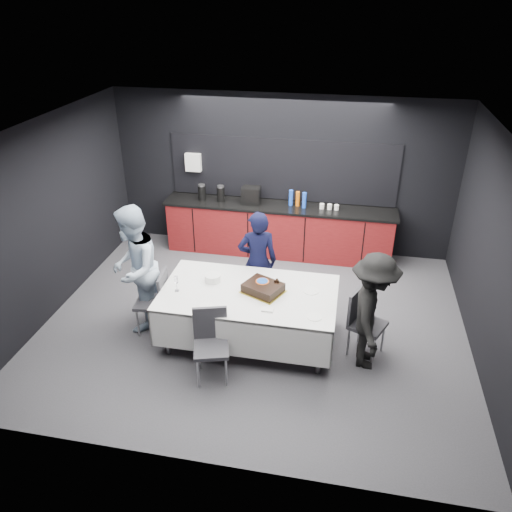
{
  "coord_description": "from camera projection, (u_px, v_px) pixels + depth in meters",
  "views": [
    {
      "loc": [
        1.16,
        -5.84,
        4.35
      ],
      "look_at": [
        0.0,
        0.1,
        1.05
      ],
      "focal_mm": 35.0,
      "sensor_mm": 36.0,
      "label": 1
    }
  ],
  "objects": [
    {
      "name": "loose_plate_near",
      "position": [
        207.0,
        306.0,
        6.3
      ],
      "size": [
        0.18,
        0.18,
        0.01
      ],
      "primitive_type": "cylinder",
      "color": "white",
      "rests_on": "party_table"
    },
    {
      "name": "person_right",
      "position": [
        372.0,
        312.0,
        6.16
      ],
      "size": [
        0.59,
        1.02,
        1.58
      ],
      "primitive_type": "imported",
      "rotation": [
        0.0,
        0.0,
        1.57
      ],
      "color": "black",
      "rests_on": "ground"
    },
    {
      "name": "party_table",
      "position": [
        249.0,
        300.0,
        6.66
      ],
      "size": [
        2.32,
        1.32,
        0.78
      ],
      "color": "#99999E",
      "rests_on": "ground"
    },
    {
      "name": "person_center",
      "position": [
        258.0,
        262.0,
        7.28
      ],
      "size": [
        0.66,
        0.52,
        1.58
      ],
      "primitive_type": "imported",
      "rotation": [
        0.0,
        0.0,
        3.41
      ],
      "color": "black",
      "rests_on": "ground"
    },
    {
      "name": "chair_left",
      "position": [
        156.0,
        298.0,
        6.9
      ],
      "size": [
        0.46,
        0.46,
        0.92
      ],
      "color": "#303035",
      "rests_on": "ground"
    },
    {
      "name": "cake_assembly",
      "position": [
        263.0,
        288.0,
        6.55
      ],
      "size": [
        0.62,
        0.58,
        0.16
      ],
      "color": "gold",
      "rests_on": "party_table"
    },
    {
      "name": "room_shell",
      "position": [
        255.0,
        205.0,
        6.42
      ],
      "size": [
        6.04,
        5.04,
        2.82
      ],
      "color": "white",
      "rests_on": "ground"
    },
    {
      "name": "person_left",
      "position": [
        134.0,
        269.0,
        6.86
      ],
      "size": [
        0.82,
        0.99,
        1.82
      ],
      "primitive_type": "imported",
      "rotation": [
        0.0,
        0.0,
        -1.41
      ],
      "color": "#ABC0D7",
      "rests_on": "ground"
    },
    {
      "name": "ground",
      "position": [
        255.0,
        322.0,
        7.31
      ],
      "size": [
        6.0,
        6.0,
        0.0
      ],
      "primitive_type": "plane",
      "color": "#45444A",
      "rests_on": "ground"
    },
    {
      "name": "chair_right",
      "position": [
        363.0,
        318.0,
        6.49
      ],
      "size": [
        0.56,
        0.56,
        0.92
      ],
      "color": "#303035",
      "rests_on": "ground"
    },
    {
      "name": "champagne_flute",
      "position": [
        176.0,
        280.0,
        6.53
      ],
      "size": [
        0.06,
        0.06,
        0.22
      ],
      "color": "white",
      "rests_on": "party_table"
    },
    {
      "name": "kitchenette",
      "position": [
        278.0,
        225.0,
        8.96
      ],
      "size": [
        4.1,
        0.64,
        2.05
      ],
      "color": "#5F0F10",
      "rests_on": "ground"
    },
    {
      "name": "loose_plate_far",
      "position": [
        258.0,
        278.0,
        6.89
      ],
      "size": [
        0.21,
        0.21,
        0.01
      ],
      "primitive_type": "cylinder",
      "color": "white",
      "rests_on": "party_table"
    },
    {
      "name": "fork_pile",
      "position": [
        268.0,
        310.0,
        6.2
      ],
      "size": [
        0.15,
        0.09,
        0.02
      ],
      "primitive_type": "cube",
      "rotation": [
        0.0,
        0.0,
        -0.01
      ],
      "color": "white",
      "rests_on": "party_table"
    },
    {
      "name": "loose_plate_right_a",
      "position": [
        311.0,
        291.0,
        6.6
      ],
      "size": [
        0.21,
        0.21,
        0.01
      ],
      "primitive_type": "cylinder",
      "color": "white",
      "rests_on": "party_table"
    },
    {
      "name": "chair_near",
      "position": [
        211.0,
        339.0,
        6.1
      ],
      "size": [
        0.52,
        0.52,
        0.92
      ],
      "color": "#303035",
      "rests_on": "ground"
    },
    {
      "name": "plate_stack",
      "position": [
        213.0,
        278.0,
        6.8
      ],
      "size": [
        0.22,
        0.22,
        0.1
      ],
      "primitive_type": "cylinder",
      "color": "white",
      "rests_on": "party_table"
    },
    {
      "name": "loose_plate_right_b",
      "position": [
        314.0,
        317.0,
        6.08
      ],
      "size": [
        0.19,
        0.19,
        0.01
      ],
      "primitive_type": "cylinder",
      "color": "white",
      "rests_on": "party_table"
    }
  ]
}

